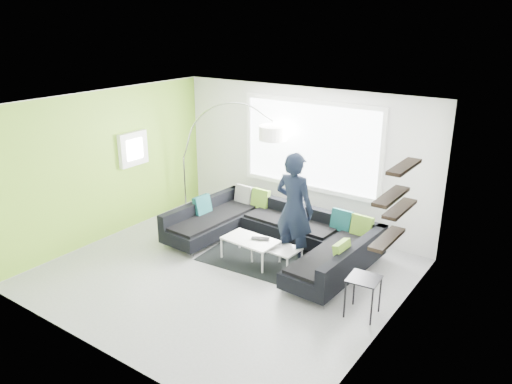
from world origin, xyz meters
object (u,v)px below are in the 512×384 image
sectional_sofa (270,236)px  laptop (260,240)px  person (294,209)px  coffee_table (263,252)px  side_table (363,296)px  arc_lamp (183,157)px

sectional_sofa → laptop: 0.38m
person → laptop: (-0.46, -0.35, -0.57)m
coffee_table → side_table: side_table is taller
side_table → sectional_sofa: bearing=157.9°
sectional_sofa → laptop: size_ratio=9.65×
arc_lamp → side_table: size_ratio=4.20×
side_table → laptop: size_ratio=1.59×
sectional_sofa → arc_lamp: bearing=169.4°
laptop → arc_lamp: bearing=133.0°
side_table → arc_lamp: bearing=162.6°
sectional_sofa → laptop: bearing=-81.5°
coffee_table → side_table: size_ratio=2.08×
coffee_table → laptop: 0.22m
sectional_sofa → arc_lamp: (-2.60, 0.62, 0.91)m
arc_lamp → person: bearing=-19.7°
side_table → coffee_table: bearing=165.9°
coffee_table → laptop: laptop is taller
person → laptop: size_ratio=5.27×
sectional_sofa → laptop: sectional_sofa is taller
person → arc_lamp: bearing=-9.0°
arc_lamp → person: 3.17m
coffee_table → side_table: (2.06, -0.52, 0.09)m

